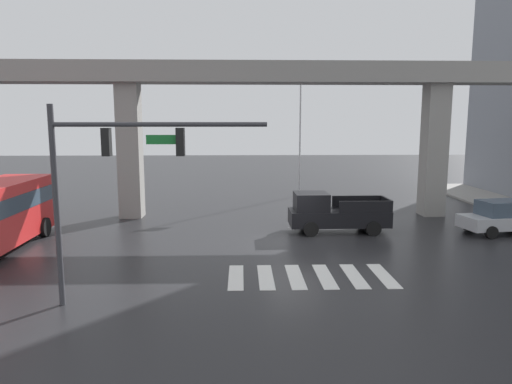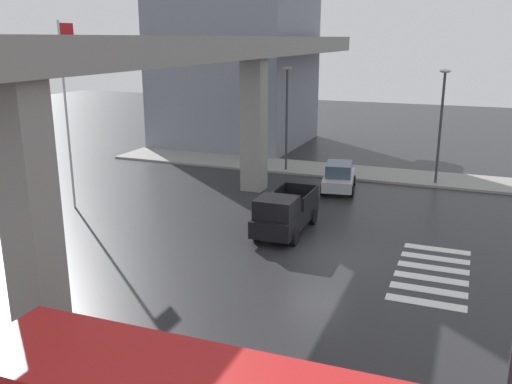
{
  "view_description": "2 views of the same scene",
  "coord_description": "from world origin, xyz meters",
  "px_view_note": "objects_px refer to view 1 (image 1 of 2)",
  "views": [
    {
      "loc": [
        -2.53,
        -21.16,
        5.65
      ],
      "look_at": [
        -1.82,
        1.3,
        2.28
      ],
      "focal_mm": 32.45,
      "sensor_mm": 36.0,
      "label": 1
    },
    {
      "loc": [
        -21.46,
        -5.68,
        9.05
      ],
      "look_at": [
        -1.19,
        2.35,
        2.94
      ],
      "focal_mm": 38.71,
      "sensor_mm": 36.0,
      "label": 2
    }
  ],
  "objects_px": {
    "traffic_signal_mast": "(111,165)",
    "sedan_silver": "(503,217)",
    "pickup_truck": "(333,213)",
    "flagpole": "(301,121)"
  },
  "relations": [
    {
      "from": "pickup_truck",
      "to": "flagpole",
      "type": "xyz_separation_m",
      "value": [
        -0.14,
        12.14,
        4.77
      ]
    },
    {
      "from": "pickup_truck",
      "to": "sedan_silver",
      "type": "bearing_deg",
      "value": -3.89
    },
    {
      "from": "traffic_signal_mast",
      "to": "flagpole",
      "type": "relative_size",
      "value": 0.65
    },
    {
      "from": "sedan_silver",
      "to": "traffic_signal_mast",
      "type": "relative_size",
      "value": 0.7
    },
    {
      "from": "traffic_signal_mast",
      "to": "sedan_silver",
      "type": "bearing_deg",
      "value": 27.03
    },
    {
      "from": "traffic_signal_mast",
      "to": "flagpole",
      "type": "height_order",
      "value": "flagpole"
    },
    {
      "from": "sedan_silver",
      "to": "flagpole",
      "type": "distance_m",
      "value": 16.23
    },
    {
      "from": "pickup_truck",
      "to": "flagpole",
      "type": "height_order",
      "value": "flagpole"
    },
    {
      "from": "pickup_truck",
      "to": "flagpole",
      "type": "relative_size",
      "value": 0.51
    },
    {
      "from": "pickup_truck",
      "to": "traffic_signal_mast",
      "type": "distance_m",
      "value": 13.23
    }
  ]
}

